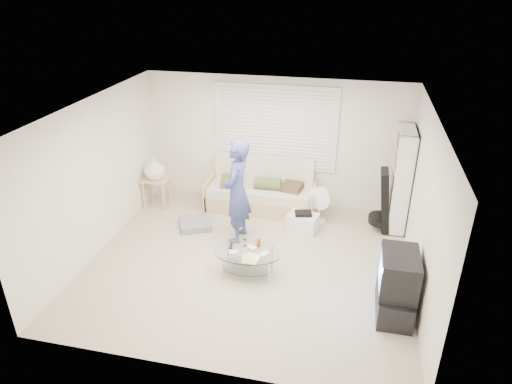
% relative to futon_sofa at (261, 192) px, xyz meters
% --- Properties ---
extents(ground, '(5.00, 5.00, 0.00)m').
position_rel_futon_sofa_xyz_m(ground, '(0.20, -1.87, -0.34)').
color(ground, tan).
rests_on(ground, ground).
extents(room_shell, '(5.02, 4.52, 2.51)m').
position_rel_futon_sofa_xyz_m(room_shell, '(0.20, -1.40, 1.29)').
color(room_shell, white).
rests_on(room_shell, ground).
extents(window_blinds, '(2.32, 0.08, 1.62)m').
position_rel_futon_sofa_xyz_m(window_blinds, '(0.20, 0.33, 1.21)').
color(window_blinds, silver).
rests_on(window_blinds, ground).
extents(futon_sofa, '(2.09, 0.84, 1.02)m').
position_rel_futon_sofa_xyz_m(futon_sofa, '(0.00, 0.00, 0.00)').
color(futon_sofa, tan).
rests_on(futon_sofa, ground).
extents(grey_floor_pillow, '(0.73, 0.73, 0.12)m').
position_rel_futon_sofa_xyz_m(grey_floor_pillow, '(-1.02, -0.98, -0.27)').
color(grey_floor_pillow, slate).
rests_on(grey_floor_pillow, ground).
extents(side_table, '(0.51, 0.41, 1.02)m').
position_rel_futon_sofa_xyz_m(side_table, '(-2.02, -0.34, 0.42)').
color(side_table, tan).
rests_on(side_table, ground).
extents(bookshelf, '(0.29, 0.78, 1.85)m').
position_rel_futon_sofa_xyz_m(bookshelf, '(2.52, -0.16, 0.59)').
color(bookshelf, white).
rests_on(bookshelf, ground).
extents(guitar_case, '(0.41, 0.42, 1.14)m').
position_rel_futon_sofa_xyz_m(guitar_case, '(2.28, -0.36, 0.17)').
color(guitar_case, black).
rests_on(guitar_case, ground).
extents(floor_fan, '(0.45, 0.29, 0.72)m').
position_rel_futon_sofa_xyz_m(floor_fan, '(1.15, -0.31, 0.08)').
color(floor_fan, white).
rests_on(floor_fan, ground).
extents(storage_bin, '(0.59, 0.47, 0.36)m').
position_rel_futon_sofa_xyz_m(storage_bin, '(0.91, -0.67, -0.17)').
color(storage_bin, white).
rests_on(storage_bin, ground).
extents(tv_unit, '(0.48, 0.86, 0.93)m').
position_rel_futon_sofa_xyz_m(tv_unit, '(2.39, -2.59, 0.12)').
color(tv_unit, black).
rests_on(tv_unit, ground).
extents(coffee_table, '(1.06, 0.71, 0.50)m').
position_rel_futon_sofa_xyz_m(coffee_table, '(0.25, -2.15, -0.03)').
color(coffee_table, silver).
rests_on(coffee_table, ground).
extents(standing_person, '(0.47, 0.69, 1.81)m').
position_rel_futon_sofa_xyz_m(standing_person, '(-0.15, -1.20, 0.57)').
color(standing_person, navy).
rests_on(standing_person, ground).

